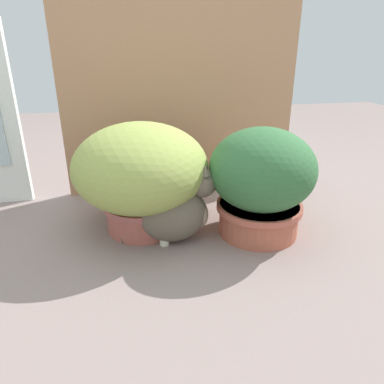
{
  "coord_description": "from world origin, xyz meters",
  "views": [
    {
      "loc": [
        -0.17,
        -1.15,
        0.72
      ],
      "look_at": [
        0.08,
        0.09,
        0.18
      ],
      "focal_mm": 33.24,
      "sensor_mm": 36.0,
      "label": 1
    }
  ],
  "objects_px": {
    "leafy_planter": "(261,180)",
    "cat": "(179,211)",
    "grass_planter": "(141,173)",
    "mushroom_ornament_red": "(164,222)"
  },
  "relations": [
    {
      "from": "leafy_planter",
      "to": "cat",
      "type": "bearing_deg",
      "value": 178.51
    },
    {
      "from": "grass_planter",
      "to": "leafy_planter",
      "type": "bearing_deg",
      "value": -15.7
    },
    {
      "from": "leafy_planter",
      "to": "mushroom_ornament_red",
      "type": "xyz_separation_m",
      "value": [
        -0.38,
        -0.02,
        -0.13
      ]
    },
    {
      "from": "grass_planter",
      "to": "leafy_planter",
      "type": "height_order",
      "value": "grass_planter"
    },
    {
      "from": "leafy_planter",
      "to": "mushroom_ornament_red",
      "type": "bearing_deg",
      "value": -176.39
    },
    {
      "from": "cat",
      "to": "mushroom_ornament_red",
      "type": "relative_size",
      "value": 2.76
    },
    {
      "from": "leafy_planter",
      "to": "cat",
      "type": "xyz_separation_m",
      "value": [
        -0.32,
        0.01,
        -0.1
      ]
    },
    {
      "from": "grass_planter",
      "to": "cat",
      "type": "distance_m",
      "value": 0.21
    },
    {
      "from": "cat",
      "to": "grass_planter",
      "type": "bearing_deg",
      "value": 137.6
    },
    {
      "from": "leafy_planter",
      "to": "cat",
      "type": "height_order",
      "value": "leafy_planter"
    }
  ]
}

